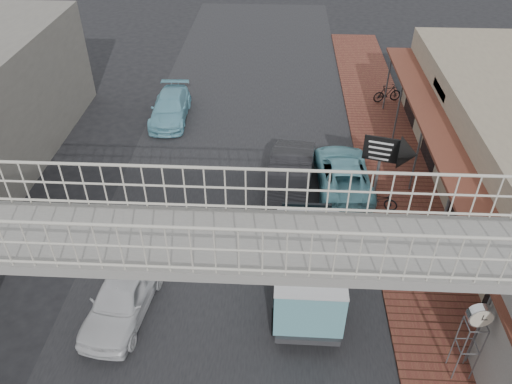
# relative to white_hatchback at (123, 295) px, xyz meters

# --- Properties ---
(ground) EXTENTS (120.00, 120.00, 0.00)m
(ground) POSITION_rel_white_hatchback_xyz_m (2.99, 1.67, -0.67)
(ground) COLOR black
(ground) RESTS_ON ground
(road_strip) EXTENTS (10.00, 60.00, 0.01)m
(road_strip) POSITION_rel_white_hatchback_xyz_m (2.99, 1.67, -0.66)
(road_strip) COLOR black
(road_strip) RESTS_ON ground
(sidewalk) EXTENTS (3.00, 40.00, 0.10)m
(sidewalk) POSITION_rel_white_hatchback_xyz_m (9.49, 4.67, -0.62)
(sidewalk) COLOR brown
(sidewalk) RESTS_ON ground
(footbridge) EXTENTS (16.40, 2.40, 6.34)m
(footbridge) POSITION_rel_white_hatchback_xyz_m (2.99, -2.33, 2.51)
(footbridge) COLOR gray
(footbridge) RESTS_ON ground
(white_hatchback) EXTENTS (2.05, 4.09, 1.34)m
(white_hatchback) POSITION_rel_white_hatchback_xyz_m (0.00, 0.00, 0.00)
(white_hatchback) COLOR white
(white_hatchback) RESTS_ON ground
(dark_sedan) EXTENTS (2.17, 4.91, 1.57)m
(dark_sedan) POSITION_rel_white_hatchback_xyz_m (5.03, 6.20, 0.11)
(dark_sedan) COLOR black
(dark_sedan) RESTS_ON ground
(angkot_curb) EXTENTS (2.24, 4.59, 1.26)m
(angkot_curb) POSITION_rel_white_hatchback_xyz_m (7.19, 6.91, -0.04)
(angkot_curb) COLOR #76C0CD
(angkot_curb) RESTS_ON ground
(angkot_far) EXTENTS (1.86, 4.28, 1.22)m
(angkot_far) POSITION_rel_white_hatchback_xyz_m (-0.90, 12.19, -0.06)
(angkot_far) COLOR #7BC2D6
(angkot_far) RESTS_ON ground
(angkot_van) EXTENTS (2.08, 4.46, 2.18)m
(angkot_van) POSITION_rel_white_hatchback_xyz_m (5.52, 0.92, 0.71)
(angkot_van) COLOR black
(angkot_van) RESTS_ON ground
(motorcycle_near) EXTENTS (1.60, 1.07, 0.80)m
(motorcycle_near) POSITION_rel_white_hatchback_xyz_m (8.40, 5.43, -0.17)
(motorcycle_near) COLOR black
(motorcycle_near) RESTS_ON sidewalk
(motorcycle_far) EXTENTS (1.61, 0.86, 0.93)m
(motorcycle_far) POSITION_rel_white_hatchback_xyz_m (10.17, 14.48, -0.10)
(motorcycle_far) COLOR black
(motorcycle_far) RESTS_ON sidewalk
(street_clock) EXTENTS (0.65, 0.53, 2.63)m
(street_clock) POSITION_rel_white_hatchback_xyz_m (9.58, -1.68, 1.61)
(street_clock) COLOR #59595B
(street_clock) RESTS_ON sidewalk
(arrow_sign) EXTENTS (1.97, 1.30, 3.26)m
(arrow_sign) POSITION_rel_white_hatchback_xyz_m (8.95, 5.10, 2.07)
(arrow_sign) COLOR #59595B
(arrow_sign) RESTS_ON sidewalk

